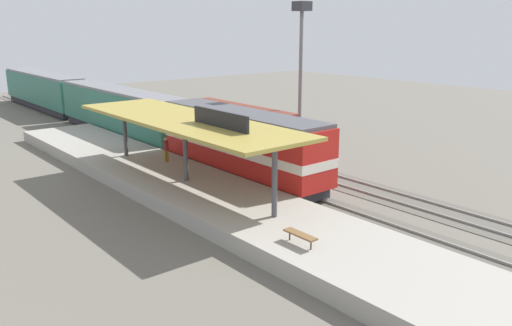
{
  "coord_description": "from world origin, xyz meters",
  "views": [
    {
      "loc": [
        -20.76,
        -26.06,
        10.05
      ],
      "look_at": [
        -1.38,
        -2.72,
        2.0
      ],
      "focal_mm": 36.78,
      "sensor_mm": 36.0,
      "label": 1
    }
  ],
  "objects_px": {
    "platform_bench": "(300,235)",
    "person_waiting": "(166,148)",
    "locomotive": "(241,144)",
    "passenger_carriage_front": "(120,112)",
    "light_mast": "(301,47)",
    "passenger_carriage_rear": "(43,90)",
    "freight_car": "(237,128)"
  },
  "relations": [
    {
      "from": "freight_car",
      "to": "locomotive",
      "type": "bearing_deg",
      "value": -125.49
    },
    {
      "from": "platform_bench",
      "to": "locomotive",
      "type": "distance_m",
      "value": 13.21
    },
    {
      "from": "passenger_carriage_front",
      "to": "freight_car",
      "type": "bearing_deg",
      "value": -68.28
    },
    {
      "from": "locomotive",
      "to": "light_mast",
      "type": "xyz_separation_m",
      "value": [
        7.8,
        2.5,
        5.99
      ]
    },
    {
      "from": "passenger_carriage_rear",
      "to": "freight_car",
      "type": "height_order",
      "value": "passenger_carriage_rear"
    },
    {
      "from": "light_mast",
      "to": "freight_car",
      "type": "bearing_deg",
      "value": 129.03
    },
    {
      "from": "person_waiting",
      "to": "locomotive",
      "type": "bearing_deg",
      "value": -52.02
    },
    {
      "from": "passenger_carriage_front",
      "to": "person_waiting",
      "type": "bearing_deg",
      "value": -103.26
    },
    {
      "from": "platform_bench",
      "to": "locomotive",
      "type": "height_order",
      "value": "locomotive"
    },
    {
      "from": "locomotive",
      "to": "light_mast",
      "type": "distance_m",
      "value": 10.15
    },
    {
      "from": "platform_bench",
      "to": "locomotive",
      "type": "bearing_deg",
      "value": 62.9
    },
    {
      "from": "locomotive",
      "to": "platform_bench",
      "type": "bearing_deg",
      "value": -117.1
    },
    {
      "from": "freight_car",
      "to": "light_mast",
      "type": "xyz_separation_m",
      "value": [
        3.2,
        -3.95,
        6.43
      ]
    },
    {
      "from": "locomotive",
      "to": "passenger_carriage_front",
      "type": "relative_size",
      "value": 0.72
    },
    {
      "from": "passenger_carriage_front",
      "to": "person_waiting",
      "type": "height_order",
      "value": "passenger_carriage_front"
    },
    {
      "from": "locomotive",
      "to": "person_waiting",
      "type": "xyz_separation_m",
      "value": [
        -3.26,
        4.17,
        -0.56
      ]
    },
    {
      "from": "passenger_carriage_rear",
      "to": "person_waiting",
      "type": "distance_m",
      "value": 34.78
    },
    {
      "from": "passenger_carriage_rear",
      "to": "light_mast",
      "type": "height_order",
      "value": "light_mast"
    },
    {
      "from": "passenger_carriage_front",
      "to": "light_mast",
      "type": "relative_size",
      "value": 1.71
    },
    {
      "from": "passenger_carriage_rear",
      "to": "freight_car",
      "type": "distance_m",
      "value": 32.68
    },
    {
      "from": "freight_car",
      "to": "platform_bench",
      "type": "bearing_deg",
      "value": -120.25
    },
    {
      "from": "passenger_carriage_rear",
      "to": "passenger_carriage_front",
      "type": "bearing_deg",
      "value": -90.0
    },
    {
      "from": "platform_bench",
      "to": "person_waiting",
      "type": "bearing_deg",
      "value": 80.22
    },
    {
      "from": "locomotive",
      "to": "light_mast",
      "type": "relative_size",
      "value": 1.23
    },
    {
      "from": "locomotive",
      "to": "passenger_carriage_front",
      "type": "bearing_deg",
      "value": 90.0
    },
    {
      "from": "platform_bench",
      "to": "passenger_carriage_rear",
      "type": "bearing_deg",
      "value": 83.23
    },
    {
      "from": "passenger_carriage_front",
      "to": "person_waiting",
      "type": "xyz_separation_m",
      "value": [
        -3.26,
        -13.83,
        -0.46
      ]
    },
    {
      "from": "passenger_carriage_front",
      "to": "light_mast",
      "type": "height_order",
      "value": "light_mast"
    },
    {
      "from": "locomotive",
      "to": "freight_car",
      "type": "relative_size",
      "value": 1.2
    },
    {
      "from": "platform_bench",
      "to": "person_waiting",
      "type": "distance_m",
      "value": 16.14
    },
    {
      "from": "platform_bench",
      "to": "freight_car",
      "type": "xyz_separation_m",
      "value": [
        10.6,
        18.18,
        0.63
      ]
    },
    {
      "from": "passenger_carriage_front",
      "to": "passenger_carriage_rear",
      "type": "relative_size",
      "value": 1.0
    }
  ]
}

